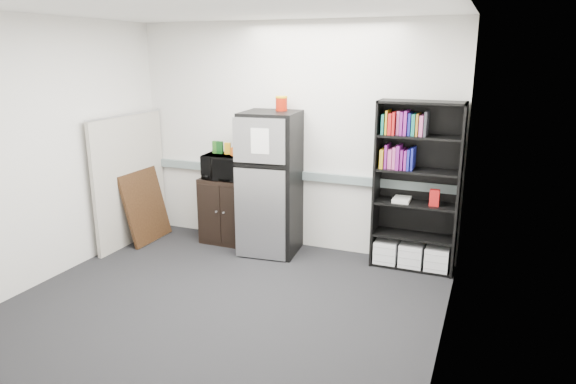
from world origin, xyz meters
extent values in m
plane|color=black|center=(0.00, 0.00, 0.00)|extent=(4.00, 4.00, 0.00)
cube|color=silver|center=(0.00, 1.75, 1.35)|extent=(4.00, 0.02, 2.70)
cube|color=silver|center=(2.00, 0.00, 1.35)|extent=(0.02, 3.50, 2.70)
cube|color=silver|center=(-2.00, 0.00, 1.35)|extent=(0.02, 3.50, 2.70)
cube|color=white|center=(0.00, 0.00, 2.70)|extent=(4.00, 3.50, 0.02)
cube|color=slate|center=(0.00, 1.72, 0.90)|extent=(3.92, 0.05, 0.10)
cube|color=white|center=(-0.35, 1.74, 1.55)|extent=(0.14, 0.00, 0.10)
cube|color=black|center=(1.09, 1.56, 0.93)|extent=(0.02, 0.34, 1.85)
cube|color=black|center=(1.97, 1.56, 0.93)|extent=(0.02, 0.34, 1.85)
cube|color=black|center=(1.53, 1.72, 0.93)|extent=(0.90, 0.02, 1.85)
cube|color=black|center=(1.53, 1.56, 1.84)|extent=(0.90, 0.34, 0.02)
cube|color=black|center=(1.53, 1.56, 0.02)|extent=(0.85, 0.32, 0.03)
cube|color=black|center=(1.53, 1.56, 0.37)|extent=(0.85, 0.32, 0.03)
cube|color=black|center=(1.53, 1.56, 0.74)|extent=(0.85, 0.32, 0.02)
cube|color=black|center=(1.53, 1.56, 1.11)|extent=(0.85, 0.32, 0.02)
cube|color=black|center=(1.53, 1.56, 1.48)|extent=(0.85, 0.32, 0.02)
cube|color=white|center=(1.25, 1.55, 0.16)|extent=(0.25, 0.30, 0.25)
cube|color=white|center=(1.53, 1.55, 0.16)|extent=(0.25, 0.30, 0.25)
cube|color=white|center=(1.81, 1.55, 0.16)|extent=(0.25, 0.30, 0.25)
cube|color=#A8A195|center=(-1.90, 1.08, 0.80)|extent=(0.05, 1.30, 1.60)
cube|color=#B2B2B7|center=(-1.90, 1.08, 1.61)|extent=(0.06, 1.30, 0.02)
cube|color=black|center=(-0.75, 1.50, 0.42)|extent=(0.66, 0.42, 0.83)
cube|color=black|center=(-0.91, 1.29, 0.42)|extent=(0.31, 0.01, 0.73)
cube|color=black|center=(-0.59, 1.29, 0.42)|extent=(0.31, 0.01, 0.73)
cylinder|color=#B2B2B7|center=(-0.80, 1.28, 0.46)|extent=(0.02, 0.02, 0.02)
cylinder|color=#B2B2B7|center=(-0.70, 1.28, 0.46)|extent=(0.02, 0.02, 0.02)
imported|color=black|center=(-0.75, 1.48, 0.98)|extent=(0.57, 0.41, 0.30)
cube|color=#255B1A|center=(-0.92, 1.52, 1.21)|extent=(0.08, 0.06, 0.15)
cube|color=#0D3C12|center=(-0.86, 1.52, 1.21)|extent=(0.07, 0.06, 0.15)
cube|color=gold|center=(-0.75, 1.52, 1.20)|extent=(0.08, 0.07, 0.14)
cube|color=#D45815|center=(-0.57, 1.47, 1.18)|extent=(0.19, 0.13, 0.10)
cube|color=black|center=(-0.13, 1.43, 0.83)|extent=(0.69, 0.69, 1.67)
cube|color=#B0B1B5|center=(-0.13, 1.10, 1.40)|extent=(0.61, 0.08, 0.50)
cube|color=#B0B1B5|center=(-0.13, 1.10, 0.55)|extent=(0.61, 0.08, 1.07)
cube|color=black|center=(-0.13, 1.09, 1.12)|extent=(0.60, 0.07, 0.03)
cube|color=white|center=(-0.11, 1.09, 1.40)|extent=(0.21, 0.02, 0.28)
cube|color=black|center=(-0.13, 1.43, 1.68)|extent=(0.69, 0.69, 0.02)
cylinder|color=#9D1807|center=(-0.05, 1.55, 1.77)|extent=(0.14, 0.14, 0.17)
cylinder|color=gold|center=(-0.05, 1.55, 1.86)|extent=(0.14, 0.14, 0.02)
cube|color=black|center=(-1.77, 1.17, 0.46)|extent=(0.25, 0.71, 0.90)
cube|color=beige|center=(-1.75, 1.17, 0.46)|extent=(0.19, 0.60, 0.76)
camera|label=1|loc=(2.26, -3.93, 2.33)|focal=32.00mm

